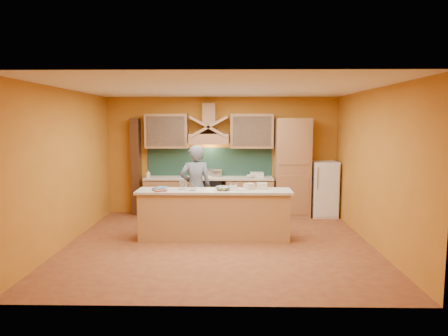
{
  "coord_description": "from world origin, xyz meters",
  "views": [
    {
      "loc": [
        0.21,
        -7.09,
        2.21
      ],
      "look_at": [
        0.07,
        0.9,
        1.29
      ],
      "focal_mm": 32.0,
      "sensor_mm": 36.0,
      "label": 1
    }
  ],
  "objects_px": {
    "fridge": "(324,189)",
    "person": "(196,187)",
    "mixing_bowl": "(223,188)",
    "kitchen_scale": "(233,187)",
    "stove": "(209,197)"
  },
  "relations": [
    {
      "from": "person",
      "to": "kitchen_scale",
      "type": "height_order",
      "value": "person"
    },
    {
      "from": "kitchen_scale",
      "to": "stove",
      "type": "bearing_deg",
      "value": 102.33
    },
    {
      "from": "stove",
      "to": "fridge",
      "type": "xyz_separation_m",
      "value": [
        2.7,
        0.0,
        0.2
      ]
    },
    {
      "from": "person",
      "to": "kitchen_scale",
      "type": "relative_size",
      "value": 13.64
    },
    {
      "from": "kitchen_scale",
      "to": "mixing_bowl",
      "type": "distance_m",
      "value": 0.19
    },
    {
      "from": "person",
      "to": "kitchen_scale",
      "type": "xyz_separation_m",
      "value": [
        0.77,
        -0.72,
        0.12
      ]
    },
    {
      "from": "fridge",
      "to": "mixing_bowl",
      "type": "xyz_separation_m",
      "value": [
        -2.33,
        -1.93,
        0.33
      ]
    },
    {
      "from": "stove",
      "to": "kitchen_scale",
      "type": "xyz_separation_m",
      "value": [
        0.56,
        -1.91,
        0.55
      ]
    },
    {
      "from": "fridge",
      "to": "kitchen_scale",
      "type": "relative_size",
      "value": 10.13
    },
    {
      "from": "kitchen_scale",
      "to": "mixing_bowl",
      "type": "relative_size",
      "value": 0.45
    },
    {
      "from": "person",
      "to": "mixing_bowl",
      "type": "distance_m",
      "value": 0.94
    },
    {
      "from": "stove",
      "to": "person",
      "type": "xyz_separation_m",
      "value": [
        -0.21,
        -1.19,
        0.43
      ]
    },
    {
      "from": "stove",
      "to": "person",
      "type": "distance_m",
      "value": 1.29
    },
    {
      "from": "mixing_bowl",
      "to": "stove",
      "type": "bearing_deg",
      "value": 100.75
    },
    {
      "from": "fridge",
      "to": "person",
      "type": "height_order",
      "value": "person"
    }
  ]
}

